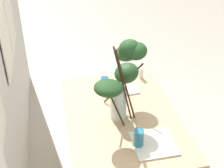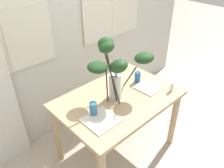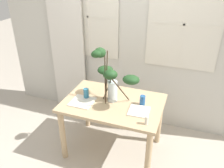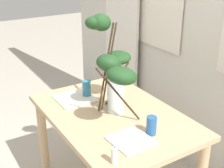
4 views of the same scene
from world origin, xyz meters
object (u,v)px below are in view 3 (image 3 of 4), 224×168
(plate_square_right, at_px, (139,111))
(dining_table, at_px, (113,110))
(vase_with_branches, at_px, (112,76))
(drinking_glass_blue_right, at_px, (143,100))
(pillar_candle, at_px, (147,120))
(plate_square_left, at_px, (82,102))
(drinking_glass_blue_left, at_px, (86,93))

(plate_square_right, bearing_deg, dining_table, 164.88)
(vase_with_branches, relative_size, plate_square_right, 2.93)
(dining_table, height_order, vase_with_branches, vase_with_branches)
(drinking_glass_blue_right, xyz_separation_m, pillar_candle, (0.13, -0.35, -0.01))
(vase_with_branches, height_order, drinking_glass_blue_right, vase_with_branches)
(plate_square_left, bearing_deg, pillar_candle, -10.85)
(vase_with_branches, bearing_deg, dining_table, -12.04)
(vase_with_branches, bearing_deg, plate_square_left, -157.17)
(plate_square_left, relative_size, plate_square_right, 1.16)
(vase_with_branches, height_order, drinking_glass_blue_left, vase_with_branches)
(plate_square_left, bearing_deg, drinking_glass_blue_right, 15.49)
(drinking_glass_blue_right, bearing_deg, dining_table, -170.31)
(vase_with_branches, relative_size, plate_square_left, 2.51)
(dining_table, xyz_separation_m, drinking_glass_blue_left, (-0.34, -0.03, 0.19))
(dining_table, height_order, pillar_candle, pillar_candle)
(vase_with_branches, distance_m, plate_square_left, 0.50)
(drinking_glass_blue_left, bearing_deg, plate_square_right, -5.28)
(drinking_glass_blue_left, relative_size, pillar_candle, 1.17)
(dining_table, relative_size, pillar_candle, 10.82)
(drinking_glass_blue_left, distance_m, plate_square_left, 0.12)
(drinking_glass_blue_right, bearing_deg, drinking_glass_blue_left, -172.62)
(drinking_glass_blue_right, relative_size, pillar_candle, 1.09)
(vase_with_branches, distance_m, drinking_glass_blue_left, 0.43)
(dining_table, height_order, plate_square_right, plate_square_right)
(plate_square_left, bearing_deg, drinking_glass_blue_left, 87.37)
(dining_table, distance_m, drinking_glass_blue_left, 0.39)
(vase_with_branches, bearing_deg, plate_square_right, -14.95)
(dining_table, bearing_deg, drinking_glass_blue_right, 9.69)
(vase_with_branches, height_order, plate_square_right, vase_with_branches)
(vase_with_branches, bearing_deg, pillar_candle, -30.78)
(vase_with_branches, relative_size, pillar_candle, 6.22)
(dining_table, relative_size, vase_with_branches, 1.74)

